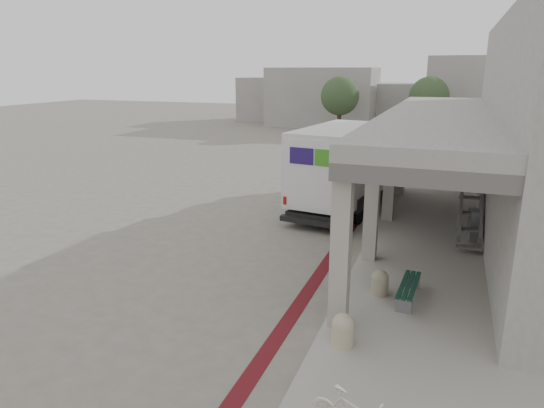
% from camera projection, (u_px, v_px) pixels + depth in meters
% --- Properties ---
extents(ground, '(120.00, 120.00, 0.00)m').
position_uv_depth(ground, '(294.00, 258.00, 14.22)').
color(ground, '#686359').
rests_on(ground, ground).
extents(bike_lane_stripe, '(0.35, 40.00, 0.01)m').
position_uv_depth(bike_lane_stripe, '(342.00, 240.00, 15.70)').
color(bike_lane_stripe, '#561117').
rests_on(bike_lane_stripe, ground).
extents(sidewalk, '(4.40, 28.00, 0.12)m').
position_uv_depth(sidewalk, '(437.00, 276.00, 12.87)').
color(sidewalk, gray).
rests_on(sidewalk, ground).
extents(distant_backdrop, '(28.00, 10.00, 6.50)m').
position_uv_depth(distant_backdrop, '(380.00, 98.00, 46.87)').
color(distant_backdrop, gray).
rests_on(distant_backdrop, ground).
extents(tree_left, '(3.20, 3.20, 4.80)m').
position_uv_depth(tree_left, '(340.00, 96.00, 40.34)').
color(tree_left, '#38281C').
rests_on(tree_left, ground).
extents(tree_mid, '(3.20, 3.20, 4.80)m').
position_uv_depth(tree_mid, '(429.00, 97.00, 39.80)').
color(tree_mid, '#38281C').
rests_on(tree_mid, ground).
extents(tree_right, '(3.20, 3.20, 4.80)m').
position_uv_depth(tree_right, '(540.00, 99.00, 36.23)').
color(tree_right, '#38281C').
rests_on(tree_right, ground).
extents(fedex_truck, '(3.33, 7.92, 3.28)m').
position_uv_depth(fedex_truck, '(349.00, 164.00, 19.20)').
color(fedex_truck, black).
rests_on(fedex_truck, ground).
extents(bench, '(0.45, 1.69, 0.39)m').
position_uv_depth(bench, '(408.00, 288.00, 11.36)').
color(bench, slate).
rests_on(bench, sidewalk).
extents(bollard_near, '(0.44, 0.44, 0.66)m').
position_uv_depth(bollard_near, '(343.00, 329.00, 9.47)').
color(bollard_near, tan).
rests_on(bollard_near, sidewalk).
extents(bollard_far, '(0.41, 0.41, 0.62)m').
position_uv_depth(bollard_far, '(380.00, 282.00, 11.64)').
color(bollard_far, gray).
rests_on(bollard_far, sidewalk).
extents(utility_cabinet, '(0.53, 0.64, 0.97)m').
position_uv_depth(utility_cabinet, '(476.00, 225.00, 15.31)').
color(utility_cabinet, gray).
rests_on(utility_cabinet, sidewalk).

